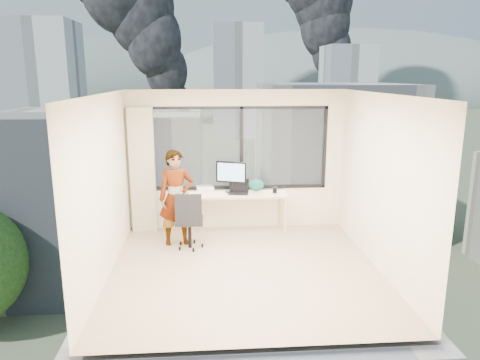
{
  "coord_description": "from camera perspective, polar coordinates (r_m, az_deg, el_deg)",
  "views": [
    {
      "loc": [
        -0.54,
        -6.25,
        2.86
      ],
      "look_at": [
        0.0,
        1.0,
        1.15
      ],
      "focal_mm": 33.66,
      "sensor_mm": 36.0,
      "label": 1
    }
  ],
  "objects": [
    {
      "name": "cellphone",
      "position": [
        8.12,
        -0.61,
        -1.78
      ],
      "size": [
        0.11,
        0.06,
        0.01
      ],
      "primitive_type": "cube",
      "rotation": [
        0.0,
        0.0,
        0.14
      ],
      "color": "black",
      "rests_on": "desk"
    },
    {
      "name": "wall_right",
      "position": [
        6.92,
        17.38,
        -0.4
      ],
      "size": [
        0.01,
        4.0,
        2.6
      ],
      "primitive_type": "cube",
      "color": "beige",
      "rests_on": "ground"
    },
    {
      "name": "game_console",
      "position": [
        8.42,
        -4.47,
        -1.06
      ],
      "size": [
        0.34,
        0.3,
        0.07
      ],
      "primitive_type": "cube",
      "rotation": [
        0.0,
        0.0,
        0.17
      ],
      "color": "white",
      "rests_on": "desk"
    },
    {
      "name": "curtain",
      "position": [
        8.39,
        -12.25,
        1.17
      ],
      "size": [
        0.45,
        0.14,
        2.3
      ],
      "primitive_type": "cube",
      "color": "beige",
      "rests_on": "floor"
    },
    {
      "name": "smoke_plume_b",
      "position": [
        186.37,
        14.03,
        20.27
      ],
      "size": [
        30.0,
        18.0,
        70.0
      ],
      "primitive_type": null,
      "color": "black",
      "rests_on": "exterior_ground"
    },
    {
      "name": "near_bldg_b",
      "position": [
        46.84,
        11.38,
        2.04
      ],
      "size": [
        14.0,
        13.0,
        16.0
      ],
      "primitive_type": "cube",
      "color": "beige",
      "rests_on": "exterior_ground"
    },
    {
      "name": "ceiling",
      "position": [
        6.28,
        0.68,
        10.87
      ],
      "size": [
        4.0,
        4.0,
        0.01
      ],
      "primitive_type": "cube",
      "color": "white",
      "rests_on": "ground"
    },
    {
      "name": "handbag",
      "position": [
        8.36,
        2.08,
        -0.64
      ],
      "size": [
        0.31,
        0.21,
        0.22
      ],
      "primitive_type": "ellipsoid",
      "rotation": [
        0.0,
        0.0,
        -0.25
      ],
      "color": "#0D524A",
      "rests_on": "desk"
    },
    {
      "name": "tree_b",
      "position": [
        27.59,
        5.85,
        -13.48
      ],
      "size": [
        7.6,
        7.6,
        9.0
      ],
      "primitive_type": null,
      "color": "#214617",
      "rests_on": "exterior_ground"
    },
    {
      "name": "window_wall",
      "position": [
        8.38,
        -0.16,
        4.06
      ],
      "size": [
        3.3,
        0.16,
        1.55
      ],
      "primitive_type": null,
      "color": "black",
      "rests_on": "ground"
    },
    {
      "name": "tree_c",
      "position": [
        52.8,
        21.17,
        -0.69
      ],
      "size": [
        8.4,
        8.4,
        10.0
      ],
      "primitive_type": null,
      "color": "#214617",
      "rests_on": "exterior_ground"
    },
    {
      "name": "near_bldg_a",
      "position": [
        38.51,
        -16.79,
        -2.21
      ],
      "size": [
        16.0,
        12.0,
        14.0
      ],
      "primitive_type": "cube",
      "color": "beige",
      "rests_on": "exterior_ground"
    },
    {
      "name": "hill_b",
      "position": [
        341.81,
        13.09,
        10.04
      ],
      "size": [
        300.0,
        220.0,
        96.0
      ],
      "primitive_type": "ellipsoid",
      "color": "slate",
      "rests_on": "exterior_ground"
    },
    {
      "name": "far_tower_a",
      "position": [
        107.0,
        -23.44,
        10.61
      ],
      "size": [
        14.0,
        14.0,
        28.0
      ],
      "primitive_type": "cube",
      "color": "silver",
      "rests_on": "exterior_ground"
    },
    {
      "name": "monitor",
      "position": [
        8.24,
        -1.11,
        0.45
      ],
      "size": [
        0.58,
        0.31,
        0.58
      ],
      "primitive_type": null,
      "rotation": [
        0.0,
        0.0,
        -0.35
      ],
      "color": "black",
      "rests_on": "desk"
    },
    {
      "name": "wall_left",
      "position": [
        6.61,
        -16.9,
        -1.0
      ],
      "size": [
        0.01,
        4.0,
        2.6
      ],
      "primitive_type": "cube",
      "color": "beige",
      "rests_on": "ground"
    },
    {
      "name": "exterior_ground",
      "position": [
        127.37,
        -3.97,
        5.56
      ],
      "size": [
        400.0,
        400.0,
        0.04
      ],
      "primitive_type": "cube",
      "color": "#515B3D",
      "rests_on": "ground"
    },
    {
      "name": "far_tower_b",
      "position": [
        126.55,
        -0.37,
        12.36
      ],
      "size": [
        13.0,
        13.0,
        30.0
      ],
      "primitive_type": "cube",
      "color": "silver",
      "rests_on": "exterior_ground"
    },
    {
      "name": "floor",
      "position": [
        6.9,
        0.62,
        -11.27
      ],
      "size": [
        4.0,
        4.0,
        0.01
      ],
      "primitive_type": "cube",
      "color": "tan",
      "rests_on": "ground"
    },
    {
      "name": "pen_cup",
      "position": [
        8.23,
        4.44,
        -1.29
      ],
      "size": [
        0.08,
        0.08,
        0.1
      ],
      "primitive_type": "cylinder",
      "rotation": [
        0.0,
        0.0,
        -0.02
      ],
      "color": "black",
      "rests_on": "desk"
    },
    {
      "name": "desk",
      "position": [
        8.31,
        -0.34,
        -4.17
      ],
      "size": [
        1.8,
        0.6,
        0.75
      ],
      "primitive_type": "cube",
      "color": "beige",
      "rests_on": "floor"
    },
    {
      "name": "chair",
      "position": [
        7.59,
        -6.43,
        -4.94
      ],
      "size": [
        0.52,
        0.52,
        1.01
      ],
      "primitive_type": null,
      "rotation": [
        0.0,
        0.0,
        -0.01
      ],
      "color": "black",
      "rests_on": "floor"
    },
    {
      "name": "person",
      "position": [
        7.72,
        -8.08,
        -2.24
      ],
      "size": [
        0.66,
        0.49,
        1.64
      ],
      "primitive_type": "imported",
      "rotation": [
        0.0,
        0.0,
        0.18
      ],
      "color": "#2D2D33",
      "rests_on": "floor"
    },
    {
      "name": "far_tower_d",
      "position": [
        167.29,
        -25.46,
        9.94
      ],
      "size": [
        16.0,
        14.0,
        22.0
      ],
      "primitive_type": "cube",
      "color": "silver",
      "rests_on": "exterior_ground"
    },
    {
      "name": "far_tower_c",
      "position": [
        153.23,
        13.33,
        11.41
      ],
      "size": [
        15.0,
        15.0,
        26.0
      ],
      "primitive_type": "cube",
      "color": "silver",
      "rests_on": "exterior_ground"
    },
    {
      "name": "wall_front",
      "position": [
        4.56,
        2.8,
        -6.76
      ],
      "size": [
        4.0,
        0.01,
        2.6
      ],
      "primitive_type": "cube",
      "color": "beige",
      "rests_on": "ground"
    },
    {
      "name": "laptop",
      "position": [
        8.15,
        -0.2,
        -0.94
      ],
      "size": [
        0.41,
        0.43,
        0.23
      ],
      "primitive_type": null,
      "rotation": [
        0.0,
        0.0,
        -0.17
      ],
      "color": "black",
      "rests_on": "desk"
    },
    {
      "name": "hill_a",
      "position": [
        347.85,
        -24.65,
        9.24
      ],
      "size": [
        288.0,
        216.0,
        90.0
      ],
      "primitive_type": "ellipsoid",
      "color": "slate",
      "rests_on": "exterior_ground"
    }
  ]
}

